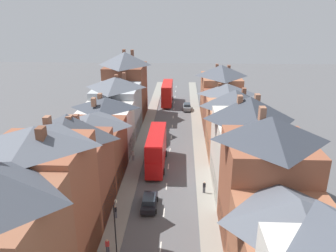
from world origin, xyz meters
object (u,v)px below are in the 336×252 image
at_px(car_near_silver, 151,149).
at_px(pedestrian_mid_right, 115,211).
at_px(car_parked_right_a, 149,202).
at_px(pedestrian_mid_left, 107,246).
at_px(pedestrian_far_left, 204,187).
at_px(car_parked_left_a, 161,138).
at_px(double_decker_bus_lead, 167,93).
at_px(pedestrian_far_right, 133,155).
at_px(street_lamp, 115,225).
at_px(double_decker_bus_mid_street, 156,149).
at_px(car_near_blue, 187,107).

distance_m(car_near_silver, pedestrian_mid_right, 18.20).
bearing_deg(car_parked_right_a, pedestrian_mid_left, -111.87).
bearing_deg(pedestrian_far_left, pedestrian_mid_left, -130.80).
relative_size(car_parked_left_a, car_parked_right_a, 1.00).
relative_size(car_parked_left_a, pedestrian_mid_right, 2.63).
distance_m(double_decker_bus_lead, pedestrian_mid_right, 48.46).
distance_m(pedestrian_mid_right, pedestrian_far_right, 15.15).
distance_m(double_decker_bus_lead, pedestrian_far_left, 42.96).
xyz_separation_m(car_parked_right_a, pedestrian_mid_left, (-3.27, -8.14, 0.23)).
relative_size(pedestrian_far_left, street_lamp, 0.29).
height_order(car_parked_left_a, pedestrian_far_right, pedestrian_far_right).
xyz_separation_m(pedestrian_mid_left, pedestrian_mid_right, (-0.38, 5.69, 0.00)).
xyz_separation_m(double_decker_bus_mid_street, car_parked_right_a, (0.01, -11.27, -2.01)).
height_order(pedestrian_mid_left, pedestrian_mid_right, same).
bearing_deg(pedestrian_mid_left, car_near_blue, 80.45).
bearing_deg(car_near_blue, double_decker_bus_lead, 131.97).
bearing_deg(pedestrian_mid_left, pedestrian_far_left, 49.20).
bearing_deg(double_decker_bus_mid_street, pedestrian_far_left, -49.10).
relative_size(car_parked_left_a, street_lamp, 0.77).
height_order(pedestrian_far_left, street_lamp, street_lamp).
xyz_separation_m(pedestrian_mid_left, pedestrian_far_right, (-0.53, 20.84, 0.00)).
bearing_deg(pedestrian_mid_right, street_lamp, -77.44).
bearing_deg(street_lamp, car_parked_right_a, 72.57).
distance_m(pedestrian_far_left, pedestrian_far_right, 14.02).
relative_size(double_decker_bus_lead, pedestrian_far_left, 6.71).
bearing_deg(pedestrian_far_left, car_near_silver, 123.56).
bearing_deg(street_lamp, double_decker_bus_mid_street, 82.71).
xyz_separation_m(car_parked_left_a, street_lamp, (-2.45, -28.21, 2.42)).
height_order(pedestrian_mid_left, pedestrian_far_right, same).
bearing_deg(double_decker_bus_mid_street, street_lamp, -97.29).
relative_size(pedestrian_mid_left, street_lamp, 0.29).
bearing_deg(car_parked_left_a, car_near_silver, -105.14).
xyz_separation_m(car_near_blue, street_lamp, (-7.35, -48.19, 2.40)).
distance_m(car_near_blue, car_parked_right_a, 40.68).
bearing_deg(pedestrian_far_right, car_near_blue, 72.56).
relative_size(car_near_blue, pedestrian_mid_left, 2.57).
bearing_deg(pedestrian_far_right, double_decker_bus_lead, 83.48).
relative_size(pedestrian_far_left, pedestrian_far_right, 1.00).
bearing_deg(double_decker_bus_mid_street, car_parked_right_a, -89.95).
bearing_deg(car_parked_right_a, pedestrian_far_right, 106.65).
relative_size(car_near_blue, pedestrian_far_right, 2.57).
bearing_deg(double_decker_bus_lead, pedestrian_far_left, -80.94).
xyz_separation_m(pedestrian_mid_left, street_lamp, (0.82, 0.33, 2.21)).
relative_size(double_decker_bus_mid_street, pedestrian_far_right, 6.71).
relative_size(pedestrian_mid_right, pedestrian_far_right, 1.00).
xyz_separation_m(car_parked_right_a, pedestrian_mid_right, (-3.64, -2.45, 0.23)).
distance_m(double_decker_bus_lead, pedestrian_far_right, 33.41).
xyz_separation_m(double_decker_bus_lead, car_near_blue, (4.91, -5.46, -1.97)).
bearing_deg(street_lamp, pedestrian_far_right, 93.76).
xyz_separation_m(car_parked_right_a, pedestrian_far_right, (-3.80, 12.70, 0.23)).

